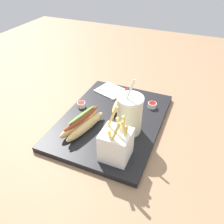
# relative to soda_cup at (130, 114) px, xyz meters

# --- Properties ---
(ground_plane) EXTENTS (2.40, 2.40, 0.02)m
(ground_plane) POSITION_rel_soda_cup_xyz_m (-0.04, -0.08, -0.10)
(ground_plane) COLOR #8C6B4C
(food_tray) EXTENTS (0.49, 0.36, 0.02)m
(food_tray) POSITION_rel_soda_cup_xyz_m (-0.04, -0.08, -0.08)
(food_tray) COLOR black
(food_tray) RESTS_ON ground_plane
(soda_cup) EXTENTS (0.09, 0.09, 0.21)m
(soda_cup) POSITION_rel_soda_cup_xyz_m (0.00, 0.00, 0.00)
(soda_cup) COLOR beige
(soda_cup) RESTS_ON food_tray
(fries_basket) EXTENTS (0.08, 0.09, 0.18)m
(fries_basket) POSITION_rel_soda_cup_xyz_m (0.13, 0.00, -0.02)
(fries_basket) COLOR white
(fries_basket) RESTS_ON food_tray
(hot_dog_1) EXTENTS (0.16, 0.07, 0.06)m
(hot_dog_1) POSITION_rel_soda_cup_xyz_m (-0.13, -0.07, -0.05)
(hot_dog_1) COLOR #DBB775
(hot_dog_1) RESTS_ON food_tray
(hot_dog_2) EXTENTS (0.20, 0.10, 0.07)m
(hot_dog_2) POSITION_rel_soda_cup_xyz_m (0.06, -0.15, -0.04)
(hot_dog_2) COLOR tan
(hot_dog_2) RESTS_ON food_tray
(ketchup_cup_1) EXTENTS (0.03, 0.03, 0.02)m
(ketchup_cup_1) POSITION_rel_soda_cup_xyz_m (-0.17, 0.04, -0.06)
(ketchup_cup_1) COLOR white
(ketchup_cup_1) RESTS_ON food_tray
(ketchup_cup_2) EXTENTS (0.03, 0.03, 0.02)m
(ketchup_cup_2) POSITION_rel_soda_cup_xyz_m (-0.06, -0.22, -0.06)
(ketchup_cup_2) COLOR white
(ketchup_cup_2) RESTS_ON food_tray
(napkin_stack) EXTENTS (0.13, 0.14, 0.01)m
(napkin_stack) POSITION_rel_soda_cup_xyz_m (-0.22, -0.16, -0.07)
(napkin_stack) COLOR white
(napkin_stack) RESTS_ON food_tray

